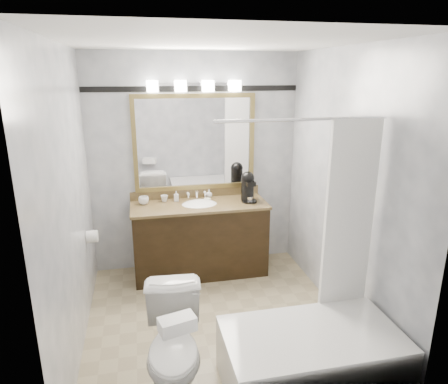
{
  "coord_description": "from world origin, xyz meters",
  "views": [
    {
      "loc": [
        -0.63,
        -3.22,
        2.27
      ],
      "look_at": [
        0.14,
        0.35,
        1.18
      ],
      "focal_mm": 32.0,
      "sensor_mm": 36.0,
      "label": 1
    }
  ],
  "objects": [
    {
      "name": "room",
      "position": [
        0.0,
        0.0,
        1.25
      ],
      "size": [
        2.42,
        2.62,
        2.52
      ],
      "color": "#988B67",
      "rests_on": "ground"
    },
    {
      "name": "vanity",
      "position": [
        0.0,
        1.02,
        0.44
      ],
      "size": [
        1.53,
        0.58,
        0.97
      ],
      "color": "black",
      "rests_on": "ground"
    },
    {
      "name": "mirror",
      "position": [
        0.0,
        1.28,
        1.5
      ],
      "size": [
        1.4,
        0.04,
        1.1
      ],
      "color": "olive",
      "rests_on": "room"
    },
    {
      "name": "vanity_light_bar",
      "position": [
        0.0,
        1.23,
        2.13
      ],
      "size": [
        1.02,
        0.14,
        0.12
      ],
      "color": "silver",
      "rests_on": "room"
    },
    {
      "name": "accent_stripe",
      "position": [
        0.0,
        1.29,
        2.1
      ],
      "size": [
        2.4,
        0.01,
        0.06
      ],
      "primitive_type": "cube",
      "color": "black",
      "rests_on": "room"
    },
    {
      "name": "bathtub",
      "position": [
        0.55,
        -0.9,
        0.28
      ],
      "size": [
        1.3,
        0.75,
        1.96
      ],
      "color": "white",
      "rests_on": "ground"
    },
    {
      "name": "tp_roll",
      "position": [
        -1.14,
        0.66,
        0.7
      ],
      "size": [
        0.11,
        0.12,
        0.12
      ],
      "primitive_type": "cylinder",
      "rotation": [
        0.0,
        1.57,
        0.0
      ],
      "color": "white",
      "rests_on": "room"
    },
    {
      "name": "toilet",
      "position": [
        -0.47,
        -0.78,
        0.38
      ],
      "size": [
        0.48,
        0.78,
        0.76
      ],
      "primitive_type": "imported",
      "rotation": [
        0.0,
        0.0,
        -0.08
      ],
      "color": "white",
      "rests_on": "ground"
    },
    {
      "name": "tissue_box",
      "position": [
        -0.47,
        -1.12,
        0.81
      ],
      "size": [
        0.24,
        0.17,
        0.09
      ],
      "primitive_type": "cube",
      "rotation": [
        0.0,
        0.0,
        0.26
      ],
      "color": "white",
      "rests_on": "toilet"
    },
    {
      "name": "coffee_maker",
      "position": [
        0.56,
        1.02,
        1.03
      ],
      "size": [
        0.18,
        0.22,
        0.34
      ],
      "rotation": [
        0.0,
        0.0,
        0.14
      ],
      "color": "black",
      "rests_on": "vanity"
    },
    {
      "name": "cup_left",
      "position": [
        -0.61,
        1.13,
        0.89
      ],
      "size": [
        0.11,
        0.11,
        0.09
      ],
      "primitive_type": "imported",
      "rotation": [
        0.0,
        0.0,
        -0.02
      ],
      "color": "white",
      "rests_on": "vanity"
    },
    {
      "name": "cup_right",
      "position": [
        -0.38,
        1.19,
        0.89
      ],
      "size": [
        0.1,
        0.1,
        0.07
      ],
      "primitive_type": "imported",
      "rotation": [
        0.0,
        0.0,
        -0.24
      ],
      "color": "white",
      "rests_on": "vanity"
    },
    {
      "name": "soap_bottle_a",
      "position": [
        -0.24,
        1.18,
        0.91
      ],
      "size": [
        0.06,
        0.06,
        0.12
      ],
      "primitive_type": "imported",
      "rotation": [
        0.0,
        0.0,
        -0.07
      ],
      "color": "white",
      "rests_on": "vanity"
    },
    {
      "name": "soap_bottle_b",
      "position": [
        0.15,
        1.23,
        0.9
      ],
      "size": [
        0.09,
        0.09,
        0.1
      ],
      "primitive_type": "imported",
      "rotation": [
        0.0,
        0.0,
        0.24
      ],
      "color": "white",
      "rests_on": "vanity"
    },
    {
      "name": "soap_bar",
      "position": [
        0.11,
        1.13,
        0.86
      ],
      "size": [
        0.08,
        0.07,
        0.02
      ],
      "primitive_type": "cube",
      "rotation": [
        0.0,
        0.0,
        -0.39
      ],
      "color": "beige",
      "rests_on": "vanity"
    }
  ]
}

